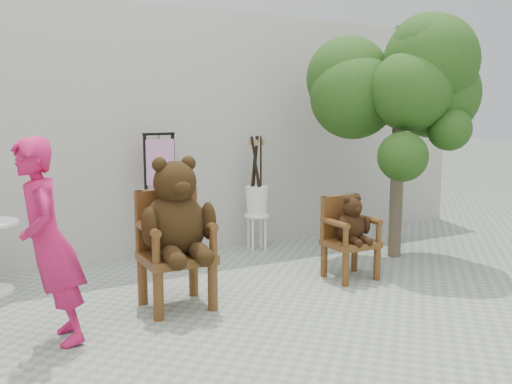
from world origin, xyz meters
The scene contains 8 objects.
ground_plane centered at (0.00, 0.00, 0.00)m, with size 60.00×60.00×0.00m, color gray.
back_wall centered at (0.00, 3.10, 1.50)m, with size 9.00×1.00×3.00m, color #ACA9A1.
chair_big centered at (-0.78, 0.79, 0.76)m, with size 0.67×0.72×1.36m.
chair_small centered at (1.13, 0.75, 0.53)m, with size 0.49×0.48×0.89m.
person centered at (-1.88, 0.50, 0.78)m, with size 0.57×0.37×1.57m, color #BD1751.
display_stand centered at (-0.40, 2.33, 0.58)m, with size 0.50×0.42×1.51m.
stool_bucket centered at (0.86, 2.28, 0.64)m, with size 0.32×0.32×1.45m.
tree centered at (2.16, 1.16, 2.07)m, with size 1.79×1.84×2.85m.
Camera 1 is at (-2.42, -3.68, 1.74)m, focal length 38.00 mm.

